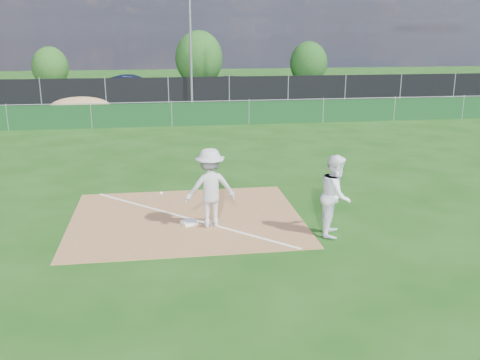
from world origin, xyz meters
The scene contains 17 objects.
ground centered at (0.00, 10.00, 0.00)m, with size 90.00×90.00×0.00m, color #143F0D.
infield_dirt centered at (0.00, 1.00, 0.01)m, with size 6.00×5.00×0.02m, color #93623A.
foul_line centered at (0.00, 1.00, 0.03)m, with size 0.08×7.00×0.01m, color white.
green_fence centered at (0.00, 15.00, 0.60)m, with size 44.00×0.05×1.20m, color #0E3315.
dirt_mound centered at (-5.00, 18.50, 0.58)m, with size 3.38×2.60×1.17m, color #A37A4E.
black_fence centered at (0.00, 23.00, 0.90)m, with size 46.00×0.04×1.80m, color black.
parking_lot centered at (0.00, 28.00, 0.01)m, with size 46.00×9.00×0.01m, color black.
light_pole centered at (1.50, 22.70, 4.00)m, with size 0.16×0.16×8.00m, color slate.
first_base centered at (0.05, 0.52, 0.06)m, with size 0.36×0.36×0.08m, color white.
play_at_first centered at (0.58, 0.33, 1.02)m, with size 1.94×0.92×2.00m.
runner centered at (3.51, -0.62, 0.99)m, with size 0.96×0.75×1.98m, color white.
car_left centered at (-6.28, 27.66, 0.76)m, with size 1.78×4.43×1.51m, color #A7AAAF.
car_mid centered at (-2.55, 28.01, 0.78)m, with size 1.64×4.69×1.55m, color black.
car_right centered at (5.12, 27.56, 0.73)m, with size 2.03×4.99×1.45m, color black.
tree_left centered at (-9.36, 33.98, 1.78)m, with size 2.91×2.91×3.45m.
tree_mid centered at (2.82, 33.55, 2.43)m, with size 3.97×3.97×4.71m.
tree_right centered at (12.27, 33.40, 1.96)m, with size 3.20×3.20×3.80m.
Camera 1 is at (-0.56, -12.36, 4.84)m, focal length 40.00 mm.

